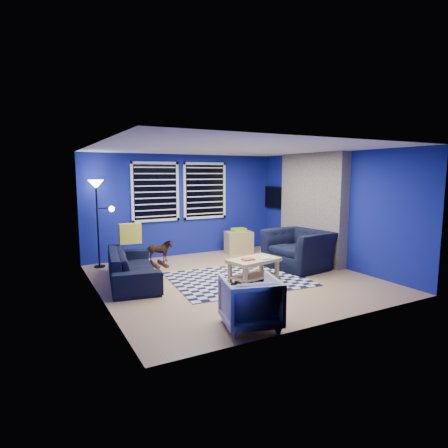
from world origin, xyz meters
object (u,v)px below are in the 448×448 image
tv (276,197)px  coffee_table (254,265)px  armchair_big (298,249)px  rocking_horse (158,251)px  cabinet (239,242)px  sofa (132,266)px  floor_lamp (97,196)px  armchair_bent (250,302)px

tv → coffee_table: tv is taller
armchair_big → rocking_horse: (-2.60, 1.63, -0.09)m
cabinet → rocking_horse: bearing=-162.5°
sofa → cabinet: (3.10, 1.33, -0.02)m
coffee_table → rocking_horse: bearing=119.3°
coffee_table → floor_lamp: 3.67m
armchair_big → rocking_horse: bearing=-130.2°
rocking_horse → cabinet: size_ratio=0.83×
rocking_horse → armchair_big: bearing=-103.4°
tv → armchair_big: tv is taller
floor_lamp → coffee_table: bearing=-47.6°
armchair_big → armchair_bent: armchair_big is taller
armchair_bent → cabinet: 4.69m
tv → coffee_table: bearing=-133.2°
armchair_bent → floor_lamp: bearing=-59.6°
armchair_big → floor_lamp: size_ratio=0.66×
rocking_horse → floor_lamp: 1.76m
armchair_big → floor_lamp: 4.46m
tv → sofa: 4.58m
armchair_bent → rocking_horse: 3.79m
sofa → armchair_bent: 2.92m
armchair_big → cabinet: armchair_big is taller
armchair_big → coffee_table: size_ratio=1.21×
coffee_table → armchair_bent: bearing=-124.0°
cabinet → floor_lamp: size_ratio=0.38×
armchair_big → coffee_table: (-1.43, -0.46, -0.08)m
armchair_bent → rocking_horse: bearing=-74.8°
cabinet → floor_lamp: bearing=-173.4°
sofa → floor_lamp: (-0.33, 1.48, 1.25)m
armchair_bent → coffee_table: (1.15, 1.71, -0.01)m
rocking_horse → cabinet: (2.26, 0.34, -0.04)m
coffee_table → cabinet: bearing=65.7°
armchair_big → armchair_bent: (-2.58, -2.16, -0.07)m
tv → sofa: size_ratio=0.48×
rocking_horse → coffee_table: bearing=-132.1°
cabinet → armchair_bent: bearing=-109.5°
rocking_horse → coffee_table: size_ratio=0.58×
coffee_table → cabinet: (1.09, 2.42, -0.04)m
cabinet → coffee_table: bearing=-105.3°
armchair_big → cabinet: size_ratio=1.74×
coffee_table → sofa: bearing=151.7°
tv → cabinet: 1.60m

